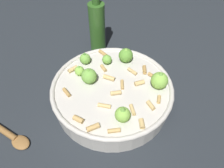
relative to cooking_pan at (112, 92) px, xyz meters
The scene contains 4 objects.
ground_plane 0.04m from the cooking_pan, 46.35° to the right, with size 2.40×2.40×0.00m, color #23282D.
cooking_pan is the anchor object (origin of this frame).
olive_oil_bottle 0.27m from the cooking_pan, behind, with size 0.06×0.06×0.23m.
wooden_spoon 0.31m from the cooking_pan, 76.02° to the right, with size 0.15×0.19×0.02m.
Camera 1 is at (0.40, -0.04, 0.51)m, focal length 34.67 mm.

